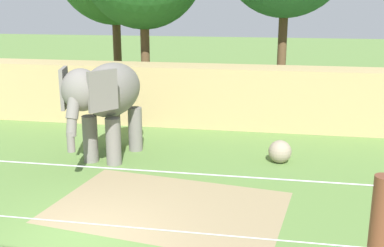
{
  "coord_description": "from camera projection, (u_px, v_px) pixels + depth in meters",
  "views": [
    {
      "loc": [
        4.13,
        -9.01,
        5.26
      ],
      "look_at": [
        1.5,
        5.38,
        1.4
      ],
      "focal_mm": 44.16,
      "sensor_mm": 36.0,
      "label": 1
    }
  ],
  "objects": [
    {
      "name": "dirt_patch",
      "position": [
        169.0,
        207.0,
        12.34
      ],
      "size": [
        6.43,
        4.74,
        0.01
      ],
      "primitive_type": "cube",
      "rotation": [
        0.0,
        0.0,
        -0.14
      ],
      "color": "#937F5B",
      "rests_on": "ground"
    },
    {
      "name": "elephant",
      "position": [
        107.0,
        96.0,
        15.55
      ],
      "size": [
        2.14,
        4.4,
        3.29
      ],
      "color": "slate",
      "rests_on": "ground"
    },
    {
      "name": "enrichment_ball",
      "position": [
        280.0,
        152.0,
        15.61
      ],
      "size": [
        0.76,
        0.76,
        0.76
      ],
      "primitive_type": "sphere",
      "color": "gray",
      "rests_on": "ground"
    },
    {
      "name": "ground_plane",
      "position": [
        84.0,
        240.0,
        10.63
      ],
      "size": [
        120.0,
        120.0,
        0.0
      ],
      "primitive_type": "plane",
      "color": "#5B7F3D"
    },
    {
      "name": "embankment_wall",
      "position": [
        180.0,
        95.0,
        20.42
      ],
      "size": [
        36.0,
        1.8,
        2.54
      ],
      "primitive_type": "cube",
      "color": "tan",
      "rests_on": "ground"
    }
  ]
}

